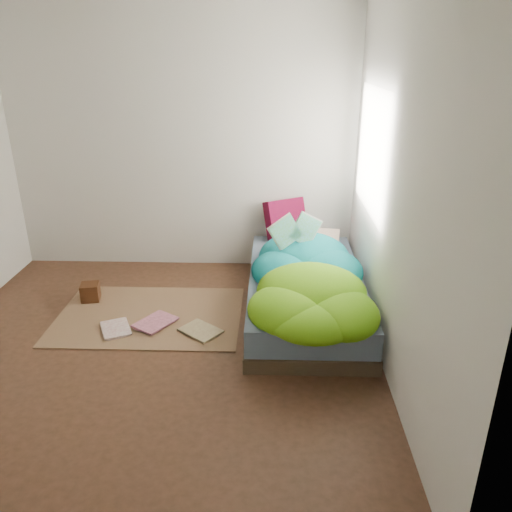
{
  "coord_description": "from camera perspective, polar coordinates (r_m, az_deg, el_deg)",
  "views": [
    {
      "loc": [
        0.92,
        -3.27,
        2.18
      ],
      "look_at": [
        0.78,
        0.75,
        0.5
      ],
      "focal_mm": 35.0,
      "sensor_mm": 36.0,
      "label": 1
    }
  ],
  "objects": [
    {
      "name": "ground",
      "position": [
        4.04,
        -11.74,
        -10.6
      ],
      "size": [
        3.5,
        3.5,
        0.0
      ],
      "primitive_type": "cube",
      "color": "#3D2717",
      "rests_on": "ground"
    },
    {
      "name": "room_walls",
      "position": [
        3.45,
        -13.66,
        12.75
      ],
      "size": [
        3.54,
        3.54,
        2.62
      ],
      "color": "silver",
      "rests_on": "ground"
    },
    {
      "name": "bed",
      "position": [
        4.48,
        5.6,
        -4.19
      ],
      "size": [
        1.0,
        2.0,
        0.34
      ],
      "color": "#3D2F21",
      "rests_on": "ground"
    },
    {
      "name": "duvet",
      "position": [
        4.14,
        5.95,
        -1.33
      ],
      "size": [
        0.96,
        1.84,
        0.34
      ],
      "primitive_type": null,
      "color": "#065068",
      "rests_on": "bed"
    },
    {
      "name": "rug",
      "position": [
        4.52,
        -12.06,
        -6.66
      ],
      "size": [
        1.6,
        1.1,
        0.01
      ],
      "primitive_type": "cube",
      "color": "brown",
      "rests_on": "ground"
    },
    {
      "name": "pillow_floral",
      "position": [
        4.97,
        5.95,
        1.57
      ],
      "size": [
        0.65,
        0.46,
        0.13
      ],
      "primitive_type": "cube",
      "rotation": [
        0.0,
        0.0,
        -0.15
      ],
      "color": "beige",
      "rests_on": "bed"
    },
    {
      "name": "pillow_magenta",
      "position": [
        5.17,
        3.4,
        4.18
      ],
      "size": [
        0.43,
        0.32,
        0.42
      ],
      "primitive_type": "cube",
      "rotation": [
        0.0,
        0.0,
        0.52
      ],
      "color": "#47042B",
      "rests_on": "bed"
    },
    {
      "name": "open_book",
      "position": [
        4.35,
        4.61,
        4.11
      ],
      "size": [
        0.41,
        0.24,
        0.25
      ],
      "primitive_type": null,
      "rotation": [
        0.0,
        0.0,
        0.4
      ],
      "color": "green",
      "rests_on": "duvet"
    },
    {
      "name": "wooden_box",
      "position": [
        4.89,
        -18.41,
        -3.91
      ],
      "size": [
        0.19,
        0.19,
        0.16
      ],
      "primitive_type": "cube",
      "rotation": [
        0.0,
        0.0,
        0.19
      ],
      "color": "#33180B",
      "rests_on": "rug"
    },
    {
      "name": "floor_book_a",
      "position": [
        4.35,
        -17.17,
        -8.24
      ],
      "size": [
        0.33,
        0.37,
        0.02
      ],
      "primitive_type": "imported",
      "rotation": [
        0.0,
        0.0,
        0.43
      ],
      "color": "white",
      "rests_on": "rug"
    },
    {
      "name": "floor_book_b",
      "position": [
        4.44,
        -12.56,
        -6.99
      ],
      "size": [
        0.39,
        0.41,
        0.03
      ],
      "primitive_type": "imported",
      "rotation": [
        0.0,
        0.0,
        -0.58
      ],
      "color": "pink",
      "rests_on": "rug"
    },
    {
      "name": "floor_book_c",
      "position": [
        4.12,
        -7.52,
        -9.14
      ],
      "size": [
        0.4,
        0.38,
        0.02
      ],
      "primitive_type": "imported",
      "rotation": [
        0.0,
        0.0,
        0.91
      ],
      "color": "tan",
      "rests_on": "rug"
    }
  ]
}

